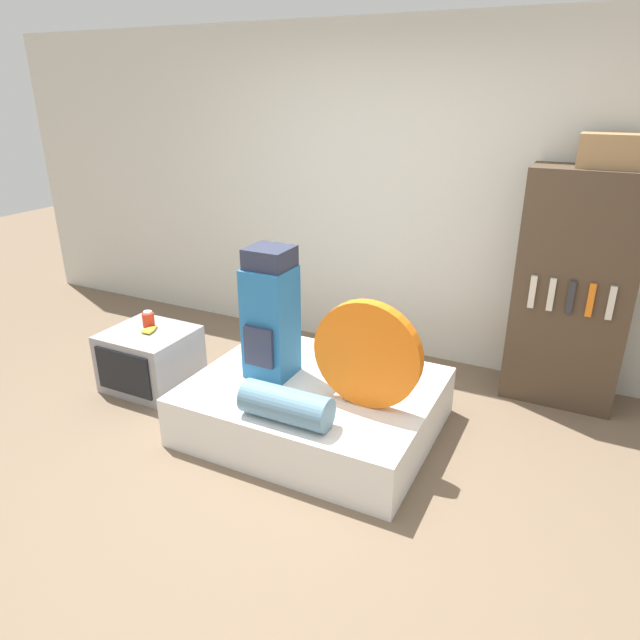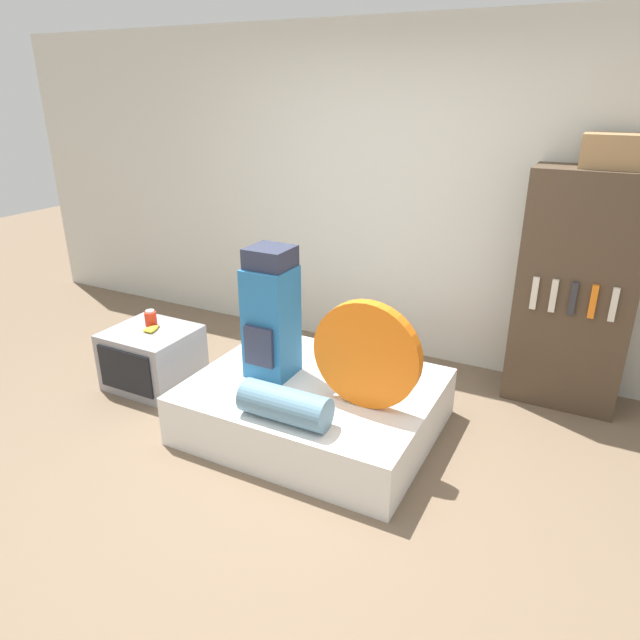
{
  "view_description": "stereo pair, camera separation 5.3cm",
  "coord_description": "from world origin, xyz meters",
  "views": [
    {
      "loc": [
        1.44,
        -2.3,
        2.12
      ],
      "look_at": [
        -0.01,
        0.6,
        0.79
      ],
      "focal_mm": 32.0,
      "sensor_mm": 36.0,
      "label": 1
    },
    {
      "loc": [
        1.49,
        -2.28,
        2.12
      ],
      "look_at": [
        -0.01,
        0.6,
        0.79
      ],
      "focal_mm": 32.0,
      "sensor_mm": 36.0,
      "label": 2
    }
  ],
  "objects": [
    {
      "name": "bookshelf",
      "position": [
        1.34,
        1.77,
        0.82
      ],
      "size": [
        0.75,
        0.41,
        1.65
      ],
      "color": "#473828",
      "rests_on": "ground_plane"
    },
    {
      "name": "bed",
      "position": [
        -0.05,
        0.6,
        0.17
      ],
      "size": [
        1.54,
        1.25,
        0.34
      ],
      "color": "white",
      "rests_on": "ground_plane"
    },
    {
      "name": "sleeping_roll",
      "position": [
        0.01,
        0.13,
        0.44
      ],
      "size": [
        0.54,
        0.2,
        0.2
      ],
      "color": "#5B849E",
      "rests_on": "bed"
    },
    {
      "name": "wall_back",
      "position": [
        0.0,
        2.02,
        1.3
      ],
      "size": [
        8.0,
        0.05,
        2.6
      ],
      "color": "silver",
      "rests_on": "ground_plane"
    },
    {
      "name": "cardboard_box",
      "position": [
        1.44,
        1.79,
        1.75
      ],
      "size": [
        0.41,
        0.27,
        0.21
      ],
      "color": "#99754C",
      "rests_on": "bookshelf"
    },
    {
      "name": "television",
      "position": [
        -1.42,
        0.57,
        0.22
      ],
      "size": [
        0.61,
        0.57,
        0.45
      ],
      "color": "#939399",
      "rests_on": "ground_plane"
    },
    {
      "name": "banana_bunch",
      "position": [
        -1.4,
        0.58,
        0.46
      ],
      "size": [
        0.1,
        0.13,
        0.03
      ],
      "color": "yellow",
      "rests_on": "television"
    },
    {
      "name": "ground_plane",
      "position": [
        0.0,
        0.0,
        0.0
      ],
      "size": [
        16.0,
        16.0,
        0.0
      ],
      "primitive_type": "plane",
      "color": "brown"
    },
    {
      "name": "tent_bag",
      "position": [
        0.35,
        0.5,
        0.67
      ],
      "size": [
        0.66,
        0.08,
        0.66
      ],
      "color": "orange",
      "rests_on": "bed"
    },
    {
      "name": "canister",
      "position": [
        -1.47,
        0.65,
        0.5
      ],
      "size": [
        0.09,
        0.09,
        0.12
      ],
      "color": "red",
      "rests_on": "television"
    },
    {
      "name": "backpack",
      "position": [
        -0.37,
        0.59,
        0.76
      ],
      "size": [
        0.29,
        0.32,
        0.86
      ],
      "color": "#23669E",
      "rests_on": "bed"
    }
  ]
}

